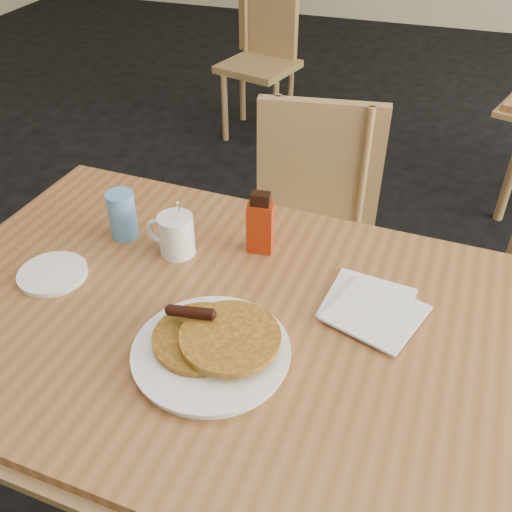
{
  "coord_description": "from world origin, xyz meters",
  "views": [
    {
      "loc": [
        0.31,
        -0.82,
        1.55
      ],
      "look_at": [
        0.02,
        0.03,
        0.86
      ],
      "focal_mm": 40.0,
      "sensor_mm": 36.0,
      "label": 1
    }
  ],
  "objects": [
    {
      "name": "floor",
      "position": [
        0.0,
        0.0,
        0.0
      ],
      "size": [
        10.0,
        10.0,
        0.0
      ],
      "primitive_type": "plane",
      "color": "black",
      "rests_on": "ground"
    },
    {
      "name": "main_table",
      "position": [
        -0.03,
        -0.04,
        0.71
      ],
      "size": [
        1.35,
        0.95,
        0.75
      ],
      "rotation": [
        0.0,
        0.0,
        -0.05
      ],
      "color": "brown",
      "rests_on": "floor"
    },
    {
      "name": "chair_main_far",
      "position": [
        -0.02,
        0.69,
        0.53
      ],
      "size": [
        0.45,
        0.46,
        0.88
      ],
      "rotation": [
        0.0,
        0.0,
        0.15
      ],
      "color": "#9E6D4A",
      "rests_on": "floor"
    },
    {
      "name": "chair_wall_extra",
      "position": [
        -0.73,
        2.38,
        0.51
      ],
      "size": [
        0.47,
        0.48,
        0.85
      ],
      "rotation": [
        0.0,
        0.0,
        -0.26
      ],
      "color": "#9E6D4A",
      "rests_on": "floor"
    },
    {
      "name": "pancake_plate",
      "position": [
        -0.01,
        -0.15,
        0.77
      ],
      "size": [
        0.3,
        0.3,
        0.07
      ],
      "rotation": [
        0.0,
        0.0,
        -0.26
      ],
      "color": "white",
      "rests_on": "main_table"
    },
    {
      "name": "coffee_mug",
      "position": [
        -0.2,
        0.12,
        0.8
      ],
      "size": [
        0.12,
        0.08,
        0.15
      ],
      "rotation": [
        0.0,
        0.0,
        -0.06
      ],
      "color": "white",
      "rests_on": "main_table"
    },
    {
      "name": "syrup_bottle",
      "position": [
        -0.02,
        0.19,
        0.82
      ],
      "size": [
        0.06,
        0.04,
        0.15
      ],
      "rotation": [
        0.0,
        0.0,
        0.11
      ],
      "color": "maroon",
      "rests_on": "main_table"
    },
    {
      "name": "napkin_stack",
      "position": [
        0.26,
        0.07,
        0.76
      ],
      "size": [
        0.22,
        0.23,
        0.01
      ],
      "rotation": [
        0.0,
        0.0,
        -0.12
      ],
      "color": "silver",
      "rests_on": "main_table"
    },
    {
      "name": "blue_tumbler",
      "position": [
        -0.35,
        0.14,
        0.81
      ],
      "size": [
        0.08,
        0.08,
        0.12
      ],
      "primitive_type": "cylinder",
      "rotation": [
        0.0,
        0.0,
        -0.27
      ],
      "color": "#568FCB",
      "rests_on": "main_table"
    },
    {
      "name": "side_saucer",
      "position": [
        -0.42,
        -0.05,
        0.76
      ],
      "size": [
        0.19,
        0.19,
        0.01
      ],
      "primitive_type": "cylinder",
      "rotation": [
        0.0,
        0.0,
        0.32
      ],
      "color": "white",
      "rests_on": "main_table"
    }
  ]
}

